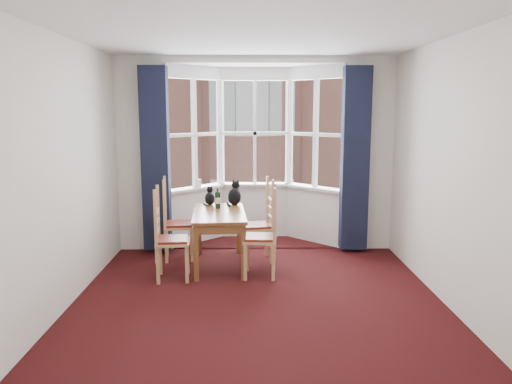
{
  "coord_description": "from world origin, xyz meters",
  "views": [
    {
      "loc": [
        -0.09,
        -5.0,
        2.05
      ],
      "look_at": [
        -0.01,
        1.05,
        1.05
      ],
      "focal_mm": 35.0,
      "sensor_mm": 36.0,
      "label": 1
    }
  ],
  "objects_px": {
    "chair_left_far": "(172,226)",
    "cat_left": "(210,197)",
    "chair_right_far": "(264,227)",
    "wine_bottle": "(218,199)",
    "dining_table": "(219,220)",
    "cat_right": "(235,195)",
    "chair_right_near": "(267,239)",
    "candle_tall": "(199,183)",
    "chair_left_near": "(165,241)"
  },
  "relations": [
    {
      "from": "chair_left_far",
      "to": "wine_bottle",
      "type": "bearing_deg",
      "value": -7.47
    },
    {
      "from": "chair_left_far",
      "to": "chair_right_far",
      "type": "xyz_separation_m",
      "value": [
        1.26,
        -0.07,
        0.0
      ]
    },
    {
      "from": "cat_left",
      "to": "cat_right",
      "type": "distance_m",
      "value": 0.35
    },
    {
      "from": "cat_left",
      "to": "candle_tall",
      "type": "height_order",
      "value": "same"
    },
    {
      "from": "chair_right_far",
      "to": "wine_bottle",
      "type": "xyz_separation_m",
      "value": [
        -0.62,
        -0.01,
        0.39
      ]
    },
    {
      "from": "wine_bottle",
      "to": "candle_tall",
      "type": "xyz_separation_m",
      "value": [
        -0.34,
        0.97,
        0.07
      ]
    },
    {
      "from": "chair_right_near",
      "to": "chair_right_far",
      "type": "relative_size",
      "value": 1.0
    },
    {
      "from": "chair_left_far",
      "to": "chair_right_near",
      "type": "bearing_deg",
      "value": -29.84
    },
    {
      "from": "dining_table",
      "to": "candle_tall",
      "type": "xyz_separation_m",
      "value": [
        -0.37,
        1.21,
        0.31
      ]
    },
    {
      "from": "cat_right",
      "to": "dining_table",
      "type": "bearing_deg",
      "value": -110.25
    },
    {
      "from": "dining_table",
      "to": "wine_bottle",
      "type": "xyz_separation_m",
      "value": [
        -0.03,
        0.24,
        0.23
      ]
    },
    {
      "from": "chair_right_far",
      "to": "chair_right_near",
      "type": "bearing_deg",
      "value": -87.62
    },
    {
      "from": "cat_right",
      "to": "candle_tall",
      "type": "bearing_deg",
      "value": 128.77
    },
    {
      "from": "chair_right_far",
      "to": "candle_tall",
      "type": "xyz_separation_m",
      "value": [
        -0.96,
        0.96,
        0.46
      ]
    },
    {
      "from": "chair_right_near",
      "to": "cat_right",
      "type": "distance_m",
      "value": 1.09
    },
    {
      "from": "wine_bottle",
      "to": "dining_table",
      "type": "bearing_deg",
      "value": -82.71
    },
    {
      "from": "chair_left_near",
      "to": "chair_right_far",
      "type": "bearing_deg",
      "value": 32.09
    },
    {
      "from": "chair_right_far",
      "to": "dining_table",
      "type": "bearing_deg",
      "value": -156.36
    },
    {
      "from": "chair_left_near",
      "to": "wine_bottle",
      "type": "relative_size",
      "value": 3.12
    },
    {
      "from": "chair_left_far",
      "to": "candle_tall",
      "type": "bearing_deg",
      "value": 71.43
    },
    {
      "from": "chair_left_near",
      "to": "candle_tall",
      "type": "xyz_separation_m",
      "value": [
        0.25,
        1.72,
        0.46
      ]
    },
    {
      "from": "chair_right_near",
      "to": "cat_right",
      "type": "bearing_deg",
      "value": 114.89
    },
    {
      "from": "cat_right",
      "to": "chair_right_near",
      "type": "bearing_deg",
      "value": -65.11
    },
    {
      "from": "chair_left_far",
      "to": "cat_right",
      "type": "height_order",
      "value": "cat_right"
    },
    {
      "from": "chair_right_far",
      "to": "wine_bottle",
      "type": "distance_m",
      "value": 0.73
    },
    {
      "from": "dining_table",
      "to": "cat_left",
      "type": "xyz_separation_m",
      "value": [
        -0.16,
        0.51,
        0.21
      ]
    },
    {
      "from": "candle_tall",
      "to": "wine_bottle",
      "type": "bearing_deg",
      "value": -70.51
    },
    {
      "from": "chair_right_far",
      "to": "candle_tall",
      "type": "distance_m",
      "value": 1.43
    },
    {
      "from": "chair_left_near",
      "to": "chair_right_near",
      "type": "bearing_deg",
      "value": 4.3
    },
    {
      "from": "chair_left_near",
      "to": "chair_right_far",
      "type": "xyz_separation_m",
      "value": [
        1.22,
        0.76,
        0.0
      ]
    },
    {
      "from": "dining_table",
      "to": "cat_left",
      "type": "bearing_deg",
      "value": 107.24
    },
    {
      "from": "wine_bottle",
      "to": "cat_left",
      "type": "bearing_deg",
      "value": 115.4
    },
    {
      "from": "chair_left_far",
      "to": "candle_tall",
      "type": "xyz_separation_m",
      "value": [
        0.3,
        0.89,
        0.46
      ]
    },
    {
      "from": "chair_left_near",
      "to": "candle_tall",
      "type": "bearing_deg",
      "value": 81.6
    },
    {
      "from": "cat_left",
      "to": "chair_left_far",
      "type": "bearing_deg",
      "value": -159.98
    },
    {
      "from": "cat_left",
      "to": "cat_right",
      "type": "height_order",
      "value": "cat_right"
    },
    {
      "from": "chair_right_far",
      "to": "cat_right",
      "type": "xyz_separation_m",
      "value": [
        -0.4,
        0.25,
        0.39
      ]
    },
    {
      "from": "dining_table",
      "to": "chair_right_near",
      "type": "bearing_deg",
      "value": -33.69
    },
    {
      "from": "chair_right_near",
      "to": "dining_table",
      "type": "bearing_deg",
      "value": 146.31
    },
    {
      "from": "cat_right",
      "to": "candle_tall",
      "type": "relative_size",
      "value": 2.9
    },
    {
      "from": "dining_table",
      "to": "chair_left_far",
      "type": "xyz_separation_m",
      "value": [
        -0.67,
        0.33,
        -0.15
      ]
    },
    {
      "from": "dining_table",
      "to": "chair_left_near",
      "type": "distance_m",
      "value": 0.82
    },
    {
      "from": "dining_table",
      "to": "wine_bottle",
      "type": "bearing_deg",
      "value": 97.29
    },
    {
      "from": "dining_table",
      "to": "chair_left_far",
      "type": "relative_size",
      "value": 1.4
    },
    {
      "from": "dining_table",
      "to": "cat_right",
      "type": "bearing_deg",
      "value": 69.75
    },
    {
      "from": "dining_table",
      "to": "chair_right_far",
      "type": "xyz_separation_m",
      "value": [
        0.59,
        0.26,
        -0.15
      ]
    },
    {
      "from": "chair_right_far",
      "to": "cat_left",
      "type": "bearing_deg",
      "value": 161.12
    },
    {
      "from": "chair_left_near",
      "to": "chair_right_far",
      "type": "distance_m",
      "value": 1.44
    },
    {
      "from": "chair_left_far",
      "to": "cat_left",
      "type": "xyz_separation_m",
      "value": [
        0.51,
        0.19,
        0.36
      ]
    },
    {
      "from": "chair_right_near",
      "to": "wine_bottle",
      "type": "xyz_separation_m",
      "value": [
        -0.65,
        0.66,
        0.39
      ]
    }
  ]
}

